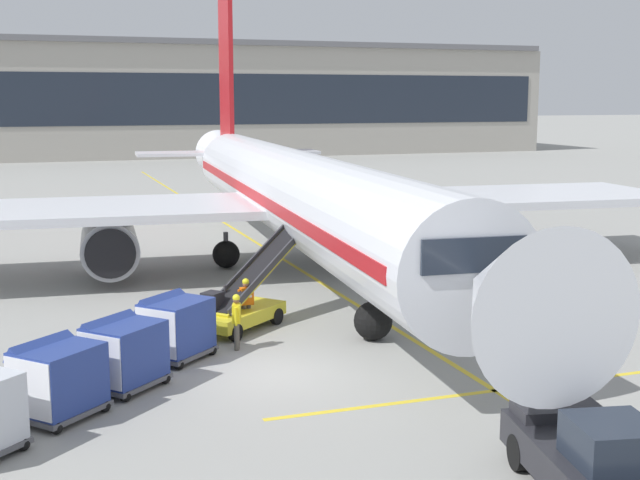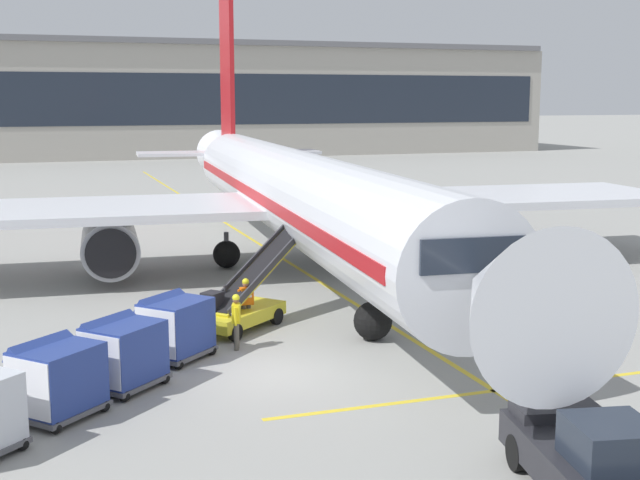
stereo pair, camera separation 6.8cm
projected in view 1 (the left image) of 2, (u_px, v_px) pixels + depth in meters
The scene contains 13 objects.
ground_plane at pixel (270, 374), 23.90m from camera, with size 600.00×600.00×0.00m, color gray.
parked_airplane at pixel (291, 193), 38.01m from camera, with size 36.81×46.59×15.28m.
belt_loader at pixel (242, 302), 28.56m from camera, with size 4.82×4.38×3.08m.
baggage_cart_lead at pixel (175, 326), 25.11m from camera, with size 2.56×2.53×1.91m.
baggage_cart_second at pixel (123, 352), 22.53m from camera, with size 2.56×2.53×1.91m.
baggage_cart_third at pixel (57, 378), 20.46m from camera, with size 2.56×2.53×1.91m.
pushback_tug at pixel (594, 458), 16.31m from camera, with size 2.92×4.72×1.83m.
ground_crew_by_loader at pixel (246, 300), 28.30m from camera, with size 0.57×0.28×1.74m.
ground_crew_by_carts at pixel (237, 318), 26.03m from camera, with size 0.36×0.54×1.74m.
safety_cone_engine_keepout at pixel (171, 299), 31.23m from camera, with size 0.66×0.66×0.74m.
apron_guidance_line_lead_in at pixel (303, 272), 37.86m from camera, with size 0.20×110.00×0.01m.
apron_guidance_line_stop_bar at pixel (483, 392), 22.39m from camera, with size 12.00×0.20×0.01m.
terminal_building at pixel (100, 100), 112.84m from camera, with size 121.86×21.34×14.94m.
Camera 1 is at (-6.18, -22.15, 7.66)m, focal length 47.73 mm.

